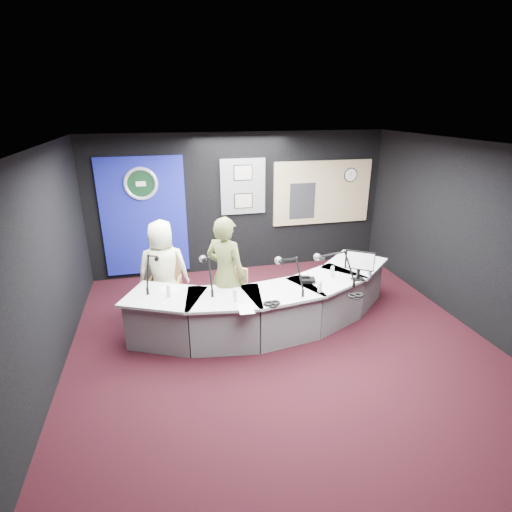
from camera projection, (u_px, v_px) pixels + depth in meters
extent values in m
plane|color=black|center=(282.00, 344.00, 5.85)|extent=(6.00, 6.00, 0.00)
cube|color=silver|center=(287.00, 147.00, 4.85)|extent=(6.00, 6.00, 0.02)
cube|color=black|center=(240.00, 204.00, 8.07)|extent=(6.00, 0.02, 2.80)
cube|color=black|center=(419.00, 411.00, 2.62)|extent=(6.00, 0.02, 2.80)
cube|color=black|center=(41.00, 275.00, 4.70)|extent=(0.02, 6.00, 2.80)
cube|color=black|center=(475.00, 238.00, 6.00)|extent=(0.02, 6.00, 2.80)
cube|color=navy|center=(144.00, 217.00, 7.69)|extent=(1.60, 0.05, 2.30)
torus|color=silver|center=(141.00, 184.00, 7.42)|extent=(0.63, 0.07, 0.63)
cylinder|color=black|center=(141.00, 184.00, 7.43)|extent=(0.48, 0.01, 0.48)
cube|color=slate|center=(243.00, 187.00, 7.93)|extent=(0.90, 0.04, 1.10)
cube|color=gray|center=(243.00, 173.00, 7.81)|extent=(0.34, 0.02, 0.27)
cube|color=gray|center=(243.00, 201.00, 8.01)|extent=(0.34, 0.02, 0.27)
cube|color=tan|center=(322.00, 193.00, 8.37)|extent=(2.12, 0.06, 1.32)
cube|color=#D2B285|center=(322.00, 193.00, 8.36)|extent=(2.00, 0.02, 1.20)
cube|color=black|center=(302.00, 201.00, 8.30)|extent=(0.55, 0.02, 0.75)
cylinder|color=white|center=(351.00, 175.00, 8.35)|extent=(0.28, 0.01, 0.28)
cube|color=#656055|center=(160.00, 276.00, 6.62)|extent=(0.51, 0.20, 0.70)
imported|color=#F0F0C0|center=(163.00, 270.00, 6.34)|extent=(0.82, 0.56, 1.63)
imported|color=brown|center=(226.00, 275.00, 5.97)|extent=(0.78, 0.75, 1.79)
cube|color=black|center=(359.00, 260.00, 6.05)|extent=(0.34, 0.24, 0.27)
cube|color=black|center=(308.00, 280.00, 6.08)|extent=(0.24, 0.21, 0.05)
torus|color=black|center=(356.00, 296.00, 5.61)|extent=(0.21, 0.21, 0.04)
torus|color=black|center=(272.00, 303.00, 5.39)|extent=(0.21, 0.21, 0.03)
cube|color=white|center=(170.00, 289.00, 5.85)|extent=(0.35, 0.37, 0.00)
cube|color=white|center=(246.00, 309.00, 5.27)|extent=(0.21, 0.29, 0.00)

